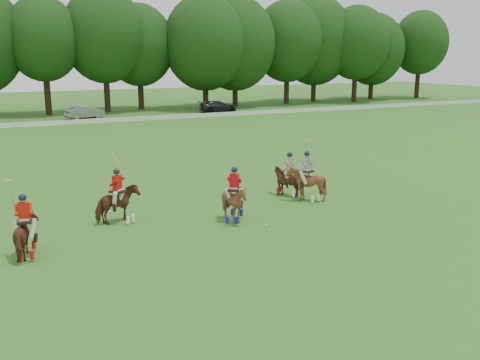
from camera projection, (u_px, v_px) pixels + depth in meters
name	position (u px, v px, depth m)	size (l,w,h in m)	color
ground	(224.00, 253.00, 18.11)	(180.00, 180.00, 0.00)	#33641C
tree_line	(46.00, 39.00, 58.43)	(117.98, 14.32, 14.75)	black
boundary_rail	(62.00, 123.00, 51.34)	(120.00, 0.10, 0.44)	white
car_mid	(85.00, 112.00, 56.43)	(1.41, 4.05, 1.34)	gray
car_right	(218.00, 106.00, 62.96)	(1.83, 4.50, 1.30)	black
polo_red_a	(26.00, 235.00, 17.66)	(1.08, 1.78, 2.69)	#532816
polo_red_b	(118.00, 204.00, 21.24)	(1.95, 1.94, 2.75)	#532816
polo_red_c	(234.00, 202.00, 21.40)	(1.82, 1.86, 2.25)	#532816
polo_stripe_a	(289.00, 180.00, 25.44)	(1.58, 1.70, 2.09)	#532816
polo_stripe_b	(306.00, 183.00, 24.49)	(1.62, 1.74, 2.86)	#532816
polo_ball	(266.00, 225.00, 20.94)	(0.09, 0.09, 0.09)	white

